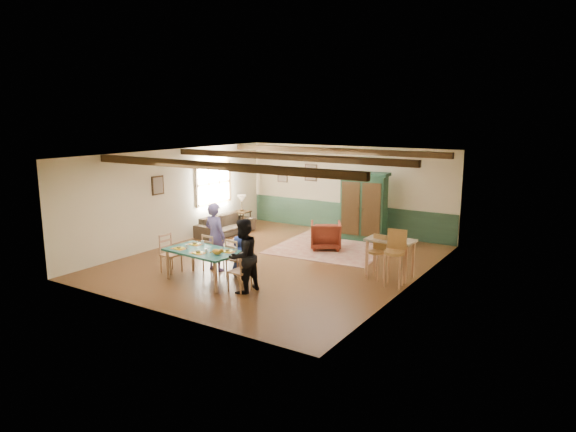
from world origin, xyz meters
The scene contains 35 objects.
floor centered at (0.00, 0.00, 0.00)m, with size 8.00×8.00×0.00m, color #4B2A15.
wall_back centered at (0.00, 4.00, 1.35)m, with size 7.00×0.02×2.70m, color beige.
wall_left centered at (-3.50, 0.00, 1.35)m, with size 0.02×8.00×2.70m, color beige.
wall_right centered at (3.50, 0.00, 1.35)m, with size 0.02×8.00×2.70m, color beige.
ceiling centered at (0.00, 0.00, 2.70)m, with size 7.00×8.00×0.02m, color silver.
wainscot_back centered at (0.00, 3.98, 0.45)m, with size 6.95×0.03×0.90m, color #213E2B.
ceiling_beam_front centered at (0.00, -2.30, 2.61)m, with size 6.95×0.16×0.16m, color black.
ceiling_beam_mid centered at (0.00, 0.40, 2.61)m, with size 6.95×0.16×0.16m, color black.
ceiling_beam_back centered at (0.00, 3.00, 2.61)m, with size 6.95×0.16×0.16m, color black.
window_left centered at (-3.47, 1.70, 1.55)m, with size 0.06×1.60×1.30m, color white, non-canonical shape.
picture_left_wall centered at (-3.47, -0.60, 1.75)m, with size 0.04×0.42×0.52m, color gray, non-canonical shape.
picture_back_a centered at (-1.30, 3.97, 1.80)m, with size 0.45×0.04×0.55m, color gray, non-canonical shape.
picture_back_b centered at (-2.40, 3.97, 1.65)m, with size 0.38×0.04×0.48m, color gray, non-canonical shape.
dining_table centered at (-0.47, -2.17, 0.35)m, with size 1.70×0.95×0.71m, color #1B574E, non-canonical shape.
dining_chair_far_left centered at (-0.80, -1.46, 0.45)m, with size 0.40×0.42×0.90m, color tan, non-canonical shape.
dining_chair_far_right centered at (-0.04, -1.52, 0.45)m, with size 0.40×0.42×0.90m, color tan, non-canonical shape.
dining_chair_end_left centered at (-1.56, -2.08, 0.45)m, with size 0.40×0.42×0.90m, color tan, non-canonical shape.
dining_chair_end_right centered at (0.61, -2.25, 0.45)m, with size 0.40×0.42×0.90m, color tan, non-canonical shape.
person_man centered at (-0.79, -1.39, 0.82)m, with size 0.59×0.39×1.63m, color slate.
person_woman centered at (0.71, -2.26, 0.78)m, with size 0.76×0.59×1.56m, color black.
person_child centered at (-0.04, -1.44, 0.47)m, with size 0.46×0.30×0.95m, color #2941A5.
cat centered at (0.04, -2.30, 0.79)m, with size 0.34×0.13×0.17m, color orange, non-canonical shape.
place_setting_near_left centered at (-1.01, -2.36, 0.76)m, with size 0.38×0.28×0.11m, color gold, non-canonical shape.
place_setting_near_center centered at (-0.40, -2.41, 0.76)m, with size 0.38×0.28×0.11m, color gold, non-canonical shape.
place_setting_far_left centered at (-0.97, -1.89, 0.76)m, with size 0.38×0.28×0.11m, color gold, non-canonical shape.
place_setting_far_right centered at (0.06, -1.97, 0.76)m, with size 0.38×0.28×0.11m, color gold, non-canonical shape.
area_rug centered at (0.52, 2.24, 0.01)m, with size 2.96×3.51×0.01m, color tan.
armoire centered at (0.91, 3.27, 1.01)m, with size 1.42×0.57×2.01m, color #163724.
armchair centered at (0.47, 1.77, 0.38)m, with size 0.81×0.84×0.76m, color #4B160F.
sofa centered at (-2.97, 1.62, 0.29)m, with size 2.01×0.78×0.59m, color #372D22.
end_table centered at (-3.04, 2.54, 0.29)m, with size 0.47×0.47×0.58m, color black, non-canonical shape.
table_lamp centered at (-3.04, 2.54, 0.84)m, with size 0.29×0.29×0.53m, color #D1B287, non-canonical shape.
counter_table centered at (2.90, 0.35, 0.44)m, with size 1.07×0.62×0.89m, color tan, non-canonical shape.
bar_stool_left centered at (2.68, 0.06, 0.50)m, with size 0.35×0.39×1.00m, color #A67A40, non-canonical shape.
bar_stool_right centered at (3.23, -0.26, 0.62)m, with size 0.44×0.48×1.23m, color #A67A40, non-canonical shape.
Camera 1 is at (7.01, -10.37, 3.66)m, focal length 32.00 mm.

